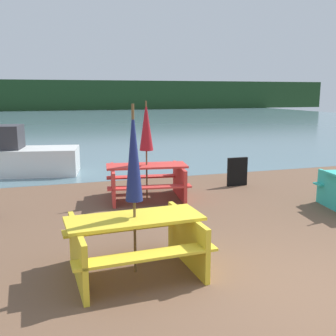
% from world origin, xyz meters
% --- Properties ---
extents(ground_plane, '(60.00, 60.00, 0.00)m').
position_xyz_m(ground_plane, '(0.00, 0.00, 0.00)').
color(ground_plane, brown).
extents(water, '(60.00, 50.00, 0.00)m').
position_xyz_m(water, '(0.00, 31.96, -0.00)').
color(water, slate).
rests_on(water, ground_plane).
extents(far_treeline, '(80.00, 1.60, 4.00)m').
position_xyz_m(far_treeline, '(0.00, 51.96, 2.00)').
color(far_treeline, '#1E3D1E').
rests_on(far_treeline, water).
extents(picnic_table_yellow, '(1.88, 1.47, 0.79)m').
position_xyz_m(picnic_table_yellow, '(-1.93, 1.28, 0.48)').
color(picnic_table_yellow, yellow).
rests_on(picnic_table_yellow, ground_plane).
extents(picnic_table_red, '(1.99, 1.61, 0.80)m').
position_xyz_m(picnic_table_red, '(-0.85, 4.90, 0.47)').
color(picnic_table_red, red).
rests_on(picnic_table_red, ground_plane).
extents(umbrella_navy, '(0.23, 0.23, 2.28)m').
position_xyz_m(umbrella_navy, '(-1.93, 1.28, 1.63)').
color(umbrella_navy, brown).
rests_on(umbrella_navy, ground_plane).
extents(umbrella_crimson, '(0.31, 0.31, 2.24)m').
position_xyz_m(umbrella_crimson, '(-0.85, 4.90, 1.67)').
color(umbrella_crimson, brown).
rests_on(umbrella_crimson, ground_plane).
extents(boat, '(3.65, 1.91, 1.47)m').
position_xyz_m(boat, '(-3.97, 8.70, 0.55)').
color(boat, silver).
rests_on(boat, water).
extents(signboard, '(0.55, 0.08, 0.75)m').
position_xyz_m(signboard, '(1.73, 5.44, 0.38)').
color(signboard, black).
rests_on(signboard, ground_plane).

